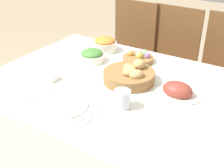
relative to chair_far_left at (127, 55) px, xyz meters
name	(u,v)px	position (x,y,z in m)	size (l,w,h in m)	color
dining_table	(117,136)	(0.42, -0.87, -0.15)	(1.52, 1.10, 0.76)	silver
chair_far_left	(127,55)	(0.00, 0.00, 0.00)	(0.44, 0.44, 1.00)	brown
chair_far_right	(222,78)	(0.84, 0.00, 0.00)	(0.45, 0.45, 1.00)	brown
chair_far_center	(167,65)	(0.39, 0.00, 0.00)	(0.45, 0.45, 1.00)	brown
bread_basket	(130,75)	(0.47, -0.81, 0.27)	(0.30, 0.30, 0.12)	olive
egg_basket	(138,58)	(0.38, -0.53, 0.25)	(0.21, 0.21, 0.08)	olive
ham_platter	(177,91)	(0.76, -0.81, 0.26)	(0.25, 0.17, 0.09)	silver
green_salad_bowl	(92,56)	(0.11, -0.69, 0.27)	(0.17, 0.17, 0.08)	silver
carrot_bowl	(105,44)	(0.08, -0.49, 0.28)	(0.18, 0.18, 0.10)	silver
dinner_plate	(63,105)	(0.31, -1.21, 0.23)	(0.26, 0.26, 0.01)	silver
fork	(40,96)	(0.15, -1.21, 0.23)	(0.02, 0.17, 0.00)	silver
knife	(87,115)	(0.46, -1.21, 0.23)	(0.02, 0.17, 0.00)	silver
spoon	(92,117)	(0.49, -1.21, 0.23)	(0.02, 0.17, 0.00)	silver
drinking_cup	(122,99)	(0.57, -1.06, 0.28)	(0.08, 0.08, 0.09)	silver
butter_dish	(49,77)	(0.05, -1.04, 0.25)	(0.11, 0.07, 0.03)	silver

